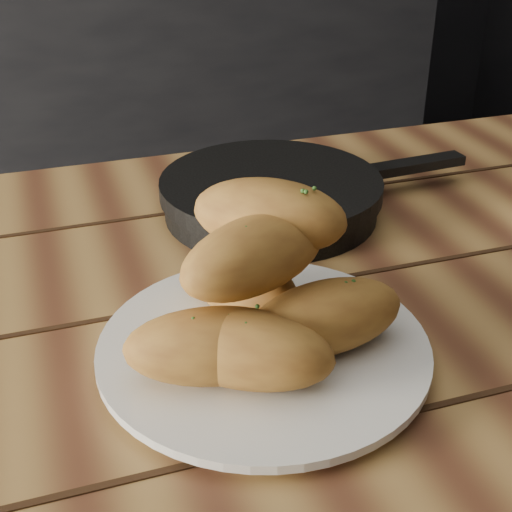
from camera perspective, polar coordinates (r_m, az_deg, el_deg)
The scene contains 4 objects.
table at distance 0.71m, azimuth 10.38°, elevation -11.67°, with size 1.63×0.98×0.75m.
plate at distance 0.60m, azimuth 0.60°, elevation -7.56°, with size 0.28×0.28×0.02m.
bread_rolls at distance 0.56m, azimuth 0.18°, elevation -3.13°, with size 0.24×0.23×0.13m.
skillet at distance 0.84m, azimuth 1.35°, elevation 4.90°, with size 0.40×0.26×0.05m.
Camera 1 is at (0.28, -0.40, 1.12)m, focal length 50.00 mm.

